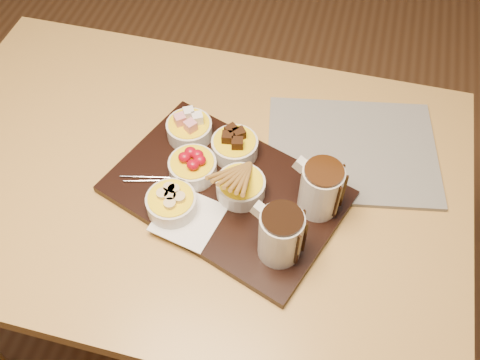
% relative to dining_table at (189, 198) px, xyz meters
% --- Properties ---
extents(ground, '(5.00, 5.00, 0.00)m').
position_rel_dining_table_xyz_m(ground, '(0.00, 0.00, -0.65)').
color(ground, brown).
rests_on(ground, ground).
extents(dining_table, '(1.20, 0.80, 0.75)m').
position_rel_dining_table_xyz_m(dining_table, '(0.00, 0.00, 0.00)').
color(dining_table, tan).
rests_on(dining_table, ground).
extents(serving_board, '(0.53, 0.44, 0.02)m').
position_rel_dining_table_xyz_m(serving_board, '(0.10, -0.03, 0.11)').
color(serving_board, black).
rests_on(serving_board, dining_table).
extents(napkin, '(0.14, 0.14, 0.00)m').
position_rel_dining_table_xyz_m(napkin, '(0.05, -0.12, 0.12)').
color(napkin, white).
rests_on(napkin, serving_board).
extents(bowl_marshmallows, '(0.10, 0.10, 0.04)m').
position_rel_dining_table_xyz_m(bowl_marshmallows, '(-0.02, 0.09, 0.14)').
color(bowl_marshmallows, silver).
rests_on(bowl_marshmallows, serving_board).
extents(bowl_cake, '(0.10, 0.10, 0.04)m').
position_rel_dining_table_xyz_m(bowl_cake, '(0.09, 0.06, 0.14)').
color(bowl_cake, silver).
rests_on(bowl_cake, serving_board).
extents(bowl_strawberries, '(0.10, 0.10, 0.04)m').
position_rel_dining_table_xyz_m(bowl_strawberries, '(0.02, -0.01, 0.14)').
color(bowl_strawberries, silver).
rests_on(bowl_strawberries, serving_board).
extents(bowl_biscotti, '(0.10, 0.10, 0.04)m').
position_rel_dining_table_xyz_m(bowl_biscotti, '(0.13, -0.03, 0.14)').
color(bowl_biscotti, silver).
rests_on(bowl_biscotti, serving_board).
extents(bowl_bananas, '(0.10, 0.10, 0.04)m').
position_rel_dining_table_xyz_m(bowl_bananas, '(0.01, -0.11, 0.14)').
color(bowl_bananas, silver).
rests_on(bowl_bananas, serving_board).
extents(pitcher_dark_chocolate, '(0.10, 0.10, 0.11)m').
position_rel_dining_table_xyz_m(pitcher_dark_chocolate, '(0.23, -0.15, 0.17)').
color(pitcher_dark_chocolate, silver).
rests_on(pitcher_dark_chocolate, serving_board).
extents(pitcher_milk_chocolate, '(0.10, 0.10, 0.11)m').
position_rel_dining_table_xyz_m(pitcher_milk_chocolate, '(0.29, -0.03, 0.17)').
color(pitcher_milk_chocolate, silver).
rests_on(pitcher_milk_chocolate, serving_board).
extents(fondue_skewers, '(0.08, 0.26, 0.01)m').
position_rel_dining_table_xyz_m(fondue_skewers, '(0.01, -0.03, 0.12)').
color(fondue_skewers, silver).
rests_on(fondue_skewers, serving_board).
extents(newspaper, '(0.42, 0.36, 0.01)m').
position_rel_dining_table_xyz_m(newspaper, '(0.34, 0.15, 0.10)').
color(newspaper, beige).
rests_on(newspaper, dining_table).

